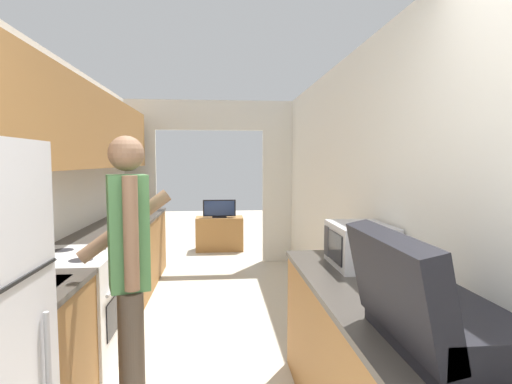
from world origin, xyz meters
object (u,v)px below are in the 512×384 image
Objects in this scene: microwave at (360,245)px; tv_cabinet at (220,234)px; person at (129,276)px; suitcase at (428,312)px; television at (219,209)px; range_oven at (73,312)px.

tv_cabinet is (-0.92, 4.52, -0.73)m from microwave.
person reaches higher than tv_cabinet.
suitcase is 1.40× the size of microwave.
suitcase is at bearing -144.38° from person.
television is (0.51, 4.72, -0.19)m from person.
television is (-0.92, 4.47, -0.29)m from microwave.
suitcase is 5.78m from tv_cabinet.
television is at bearing 74.58° from range_oven.
microwave is at bearing -98.76° from person.
person is at bearing -96.18° from television.
person is 3.01× the size of television.
range_oven is 1.54× the size of suitcase.
suitcase is 0.81× the size of tv_cabinet.
range_oven is 4.13m from television.
tv_cabinet is 1.45× the size of television.
person is 4.83m from tv_cabinet.
range_oven is 2.16× the size of microwave.
television is at bearing 97.66° from suitcase.
television is at bearing -90.00° from tv_cabinet.
person reaches higher than range_oven.
suitcase reaches higher than microwave.
microwave is 0.58× the size of tv_cabinet.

